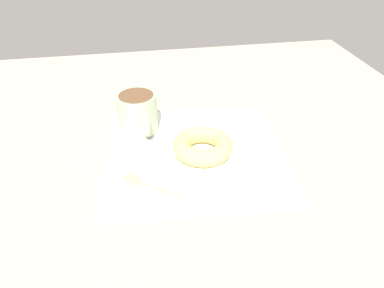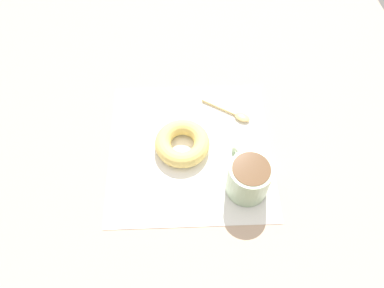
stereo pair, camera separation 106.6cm
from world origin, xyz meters
The scene contains 5 objects.
ground_plane centered at (0.00, 0.00, -1.00)cm, with size 120.00×120.00×2.00cm, color tan.
napkin centered at (0.63, 0.36, 0.15)cm, with size 35.07×35.07×0.30cm, color white.
coffee_cup centered at (11.03, 10.25, 4.62)cm, with size 11.56×8.47×8.36cm.
donut centered at (-0.41, -1.67, 2.02)cm, with size 11.83×11.83×3.43cm, color #E5C66B.
spoon centered at (-7.14, 11.46, 0.70)cm, with size 8.40×10.85×0.90cm.
Camera 1 is at (-59.37, 10.98, 43.76)cm, focal length 35.00 mm.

